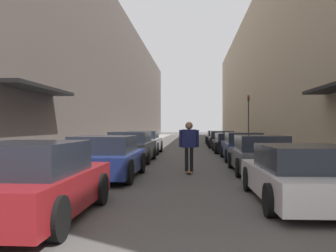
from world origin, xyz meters
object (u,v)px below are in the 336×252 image
Objects in this scene: parked_car_left_1 at (106,158)px; parked_car_right_4 at (222,139)px; parked_car_right_0 at (303,175)px; skateboarder at (189,142)px; parked_car_right_3 at (230,143)px; parked_car_right_5 at (217,137)px; traffic_light at (248,115)px; parked_car_right_1 at (260,155)px; parked_car_left_0 at (33,183)px; parked_car_left_2 at (131,147)px; parked_car_right_2 at (242,147)px; parked_car_left_3 at (144,142)px.

parked_car_right_4 is (4.87, 16.99, -0.04)m from parked_car_left_1.
skateboarder is at bearing 117.35° from parked_car_right_0.
parked_car_right_3 is 0.99× the size of parked_car_right_5.
parked_car_right_5 is at bearing 118.56° from traffic_light.
parked_car_right_3 is at bearing -89.60° from parked_car_right_5.
parked_car_left_0 is at bearing -126.55° from parked_car_right_1.
skateboarder is at bearing -56.30° from parked_car_left_2.
parked_car_right_2 is 1.15× the size of traffic_light.
parked_car_left_0 is 17.60m from parked_car_right_3.
parked_car_left_1 reaches higher than parked_car_right_1.
traffic_light is (2.18, -4.01, 1.91)m from parked_car_right_5.
traffic_light is at bearing 75.13° from skateboarder.
parked_car_left_0 reaches higher than parked_car_right_4.
skateboarder is at bearing -115.43° from parked_car_right_2.
parked_car_right_1 is (5.09, 6.86, -0.02)m from parked_car_left_0.
parked_car_right_3 is at bearing -107.78° from traffic_light.
parked_car_right_3 is (5.06, 6.33, -0.08)m from parked_car_left_2.
parked_car_right_4 is 1.07× the size of traffic_light.
parked_car_left_2 is at bearing -128.64° from parked_car_right_3.
skateboarder reaches higher than parked_car_left_0.
parked_car_left_3 is 0.97× the size of parked_car_right_4.
skateboarder is 17.55m from traffic_light.
parked_car_left_1 is 12.72m from parked_car_right_3.
skateboarder reaches higher than parked_car_right_4.
parked_car_left_0 is 15.58m from parked_car_left_3.
traffic_light is at bearing 72.22° from parked_car_right_3.
parked_car_right_1 is (5.21, -8.72, -0.03)m from parked_car_left_3.
parked_car_right_0 is 5.39m from skateboarder.
skateboarder is (-2.46, -0.33, 0.47)m from parked_car_right_1.
skateboarder is (2.67, -4.01, 0.42)m from parked_car_left_2.
parked_car_left_1 is 0.94× the size of parked_car_right_5.
parked_car_left_2 is 0.97× the size of parked_car_right_0.
parked_car_left_2 is 12.62m from parked_car_right_4.
parked_car_right_3 is 1.12× the size of traffic_light.
traffic_light is (7.12, 23.44, 1.86)m from parked_car_left_0.
parked_car_right_0 is at bearing -90.21° from parked_car_right_2.
parked_car_right_3 is (-0.12, 5.08, -0.04)m from parked_car_right_2.
parked_car_left_2 is 0.95× the size of parked_car_right_2.
parked_car_right_2 is 2.54× the size of skateboarder.
parked_car_right_0 reaches higher than parked_car_right_5.
parked_car_left_1 reaches higher than parked_car_right_3.
parked_car_right_4 is at bearing 66.85° from parked_car_left_2.
parked_car_left_2 is (-0.04, 10.54, 0.02)m from parked_car_left_0.
parked_car_left_3 is at bearing -127.52° from parked_car_right_4.
parked_car_left_2 is 0.97× the size of parked_car_right_3.
parked_car_right_5 is 21.05m from skateboarder.
parked_car_right_2 reaches higher than parked_car_right_5.
parked_car_right_4 is at bearing -90.28° from parked_car_right_5.
parked_car_right_3 is at bearing 90.31° from parked_car_right_0.
parked_car_left_2 is at bearing -166.41° from parked_car_right_2.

